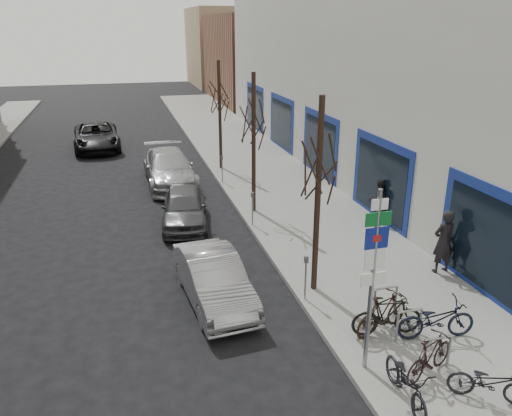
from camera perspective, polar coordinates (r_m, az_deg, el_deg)
ground at (r=10.95m, az=0.21°, el=-20.29°), size 120.00×120.00×0.00m
sidewalk_east at (r=20.48m, az=4.88°, el=0.07°), size 5.00×70.00×0.15m
commercial_building at (r=30.84m, az=24.17°, el=14.63°), size 20.00×32.00×10.00m
brick_building_far at (r=50.47m, az=2.41°, el=16.70°), size 12.00×14.00×8.00m
tan_building_far at (r=65.00m, az=-1.33°, el=17.95°), size 13.00×12.00×9.00m
highway_sign_pole at (r=10.36m, az=13.25°, el=-7.09°), size 0.55×0.10×4.20m
bike_rack at (r=12.35m, az=17.09°, el=-12.32°), size 0.66×2.26×0.83m
tree_near at (r=12.85m, az=7.31°, el=6.51°), size 1.80×1.80×5.50m
tree_mid at (r=18.90m, az=-0.28°, el=11.07°), size 1.80×1.80×5.50m
tree_far at (r=25.17m, az=-4.22°, el=13.33°), size 1.80×1.80×5.50m
meter_front at (r=13.38m, az=5.71°, el=-7.47°), size 0.10×0.08×1.27m
meter_mid at (r=18.18m, az=-0.41°, el=0.31°), size 0.10×0.08×1.27m
meter_back at (r=23.29m, az=-3.90°, el=4.77°), size 0.10×0.08×1.27m
bike_near_left at (r=10.61m, az=16.87°, el=-18.13°), size 0.68×1.78×1.06m
bike_near_right at (r=11.41m, az=19.23°, el=-15.68°), size 1.66×1.09×0.97m
bike_mid_curb at (r=12.62m, az=19.94°, el=-11.56°), size 1.94×0.83×1.14m
bike_mid_inner at (r=12.41m, az=14.77°, el=-11.76°), size 1.80×0.77×1.06m
bike_far_curb at (r=11.24m, az=25.21°, el=-17.27°), size 1.58×1.24×0.96m
bike_far_inner at (r=12.50m, az=14.25°, el=-11.51°), size 1.79×1.07×1.05m
parked_car_front at (r=13.62m, az=-4.85°, el=-8.09°), size 1.78×4.19×1.34m
parked_car_mid at (r=18.87m, az=-8.19°, el=0.11°), size 2.15×4.21×1.37m
parked_car_back at (r=23.80m, az=-9.86°, el=4.51°), size 2.26×5.41×1.56m
lane_car at (r=31.87m, az=-17.78°, el=7.82°), size 2.88×5.72×1.55m
pedestrian_near at (r=15.67m, az=20.64°, el=-3.61°), size 0.75×0.52×1.95m
pedestrian_far at (r=19.14m, az=13.81°, el=0.89°), size 0.64×0.47×1.62m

